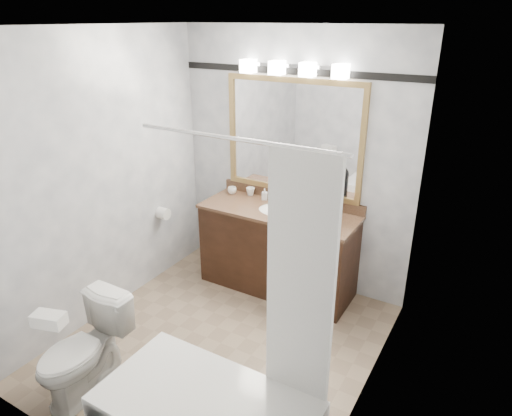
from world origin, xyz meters
name	(u,v)px	position (x,y,z in m)	size (l,w,h in m)	color
room	(216,207)	(0.00, 0.00, 1.25)	(2.42, 2.62, 2.52)	#8B755E
vanity	(278,248)	(0.00, 1.02, 0.44)	(1.53, 0.58, 0.97)	black
mirror	(293,137)	(0.00, 1.28, 1.50)	(1.40, 0.04, 1.10)	#AA874D
vanity_light_bar	(292,68)	(0.00, 1.23, 2.13)	(1.02, 0.14, 0.12)	silver
accent_stripe	(296,71)	(0.00, 1.29, 2.10)	(2.40, 0.01, 0.06)	black
tp_roll	(163,213)	(-1.14, 0.66, 0.70)	(0.12, 0.12, 0.11)	white
toilet	(83,351)	(-0.54, -0.92, 0.36)	(0.40, 0.70, 0.71)	white
tissue_box	(49,319)	(-0.54, -1.12, 0.76)	(0.21, 0.11, 0.09)	white
coffee_maker	(323,198)	(0.42, 1.07, 1.04)	(0.20, 0.24, 0.38)	black
cup_left	(232,190)	(-0.62, 1.17, 0.89)	(0.09, 0.09, 0.07)	white
cup_right	(250,191)	(-0.43, 1.22, 0.89)	(0.09, 0.09, 0.08)	white
soap_bottle_a	(265,194)	(-0.25, 1.19, 0.91)	(0.05, 0.05, 0.12)	white
soap_bottle_b	(308,204)	(0.23, 1.18, 0.90)	(0.08, 0.08, 0.10)	white
soap_bar	(289,206)	(0.06, 1.13, 0.86)	(0.08, 0.05, 0.02)	beige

